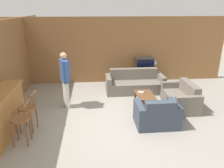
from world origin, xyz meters
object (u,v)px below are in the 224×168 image
at_px(armchair_near, 157,115).
at_px(loveseat_right, 181,98).
at_px(bar_chair_mid, 28,110).
at_px(book_on_table, 141,92).
at_px(coffee_table, 145,97).
at_px(person_by_window, 65,77).
at_px(tv, 144,64).
at_px(table_lamp, 154,62).
at_px(bar_chair_near, 21,121).
at_px(tv_unit, 144,77).
at_px(couch_far, 135,84).

bearing_deg(armchair_near, loveseat_right, 44.33).
xyz_separation_m(bar_chair_mid, book_on_table, (3.09, 1.17, -0.11)).
height_order(coffee_table, person_by_window, person_by_window).
distance_m(armchair_near, person_by_window, 2.88).
bearing_deg(tv, person_by_window, -145.12).
height_order(book_on_table, table_lamp, table_lamp).
bearing_deg(coffee_table, bar_chair_near, -153.61).
bearing_deg(book_on_table, bar_chair_near, -150.55).
bearing_deg(coffee_table, tv, 77.77).
xyz_separation_m(bar_chair_mid, loveseat_right, (4.31, 0.97, -0.27)).
distance_m(bar_chair_mid, book_on_table, 3.30).
xyz_separation_m(armchair_near, person_by_window, (-2.45, 1.35, 0.68)).
xyz_separation_m(tv_unit, table_lamp, (0.41, -0.00, 0.62)).
relative_size(armchair_near, person_by_window, 0.63).
distance_m(bar_chair_near, bar_chair_mid, 0.57).
bearing_deg(couch_far, table_lamp, 43.71).
height_order(book_on_table, person_by_window, person_by_window).
height_order(bar_chair_near, table_lamp, table_lamp).
height_order(couch_far, tv_unit, couch_far).
distance_m(tv_unit, person_by_window, 3.59).
distance_m(armchair_near, loveseat_right, 1.50).
distance_m(armchair_near, table_lamp, 3.52).
distance_m(bar_chair_near, armchair_near, 3.29).
bearing_deg(book_on_table, table_lamp, 64.92).
relative_size(tv_unit, tv, 1.53).
relative_size(couch_far, tv, 2.94).
xyz_separation_m(couch_far, tv_unit, (0.55, 0.91, -0.03)).
bearing_deg(bar_chair_near, table_lamp, 43.46).
height_order(bar_chair_mid, tv_unit, bar_chair_mid).
xyz_separation_m(bar_chair_mid, person_by_window, (0.79, 1.28, 0.41)).
height_order(bar_chair_mid, tv, tv).
bearing_deg(tv_unit, table_lamp, -0.00).
height_order(coffee_table, tv_unit, tv_unit).
bearing_deg(coffee_table, book_on_table, 119.53).
distance_m(coffee_table, table_lamp, 2.51).
relative_size(tv_unit, book_on_table, 4.89).
xyz_separation_m(coffee_table, person_by_window, (-2.39, 0.27, 0.61)).
bearing_deg(bar_chair_near, armchair_near, 8.76).
bearing_deg(armchair_near, person_by_window, 151.12).
height_order(couch_far, coffee_table, couch_far).
bearing_deg(armchair_near, tv, 82.62).
relative_size(table_lamp, person_by_window, 0.28).
height_order(armchair_near, person_by_window, person_by_window).
bearing_deg(bar_chair_mid, tv, 41.84).
distance_m(bar_chair_mid, loveseat_right, 4.43).
relative_size(tv, table_lamp, 1.44).
relative_size(bar_chair_near, couch_far, 0.49).
bearing_deg(tv, book_on_table, -105.52).
xyz_separation_m(tv_unit, person_by_window, (-2.89, -2.02, 0.71)).
relative_size(bar_chair_mid, table_lamp, 2.07).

